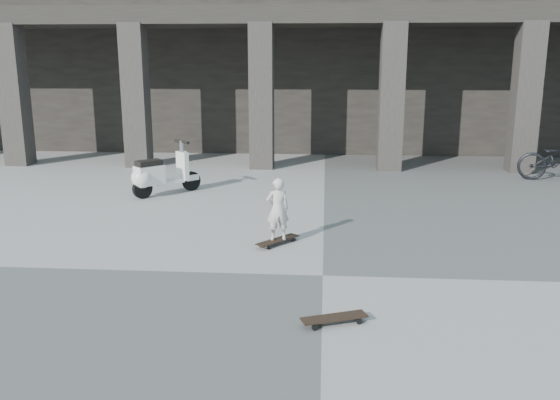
# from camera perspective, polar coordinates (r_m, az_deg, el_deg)

# --- Properties ---
(ground) EXTENTS (90.00, 90.00, 0.00)m
(ground) POSITION_cam_1_polar(r_m,az_deg,el_deg) (8.64, 4.14, -7.27)
(ground) COLOR #51514E
(ground) RESTS_ON ground
(colonnade) EXTENTS (28.00, 8.82, 6.00)m
(colonnade) POSITION_cam_1_polar(r_m,az_deg,el_deg) (21.84, 4.51, 13.42)
(colonnade) COLOR black
(colonnade) RESTS_ON ground
(longboard) EXTENTS (0.71, 0.80, 0.09)m
(longboard) POSITION_cam_1_polar(r_m,az_deg,el_deg) (9.98, -0.22, -3.92)
(longboard) COLOR black
(longboard) RESTS_ON ground
(skateboard_spare) EXTENTS (0.82, 0.48, 0.09)m
(skateboard_spare) POSITION_cam_1_polar(r_m,az_deg,el_deg) (7.14, 5.25, -11.27)
(skateboard_spare) COLOR black
(skateboard_spare) RESTS_ON ground
(child) EXTENTS (0.44, 0.34, 1.05)m
(child) POSITION_cam_1_polar(r_m,az_deg,el_deg) (9.83, -0.22, -0.89)
(child) COLOR beige
(child) RESTS_ON longboard
(scooter) EXTENTS (1.33, 1.35, 1.22)m
(scooter) POSITION_cam_1_polar(r_m,az_deg,el_deg) (13.63, -11.91, 2.33)
(scooter) COLOR black
(scooter) RESTS_ON ground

